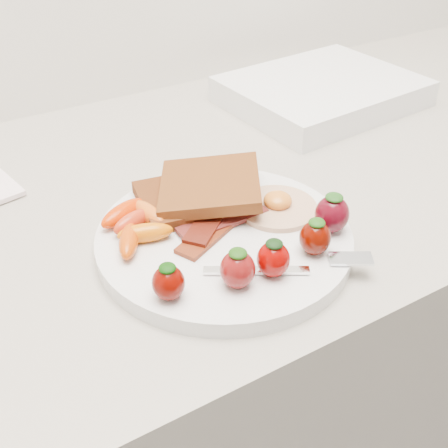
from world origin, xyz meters
TOP-DOWN VIEW (x-y plane):
  - counter at (0.00, 1.70)m, footprint 2.00×0.60m
  - plate at (0.01, 1.57)m, footprint 0.27×0.27m
  - toast_lower at (-0.01, 1.63)m, footprint 0.11×0.11m
  - toast_upper at (0.02, 1.63)m, footprint 0.15×0.15m
  - fried_egg at (0.08, 1.57)m, footprint 0.11×0.11m
  - bacon_strips at (0.00, 1.58)m, footprint 0.12×0.09m
  - baby_carrots at (-0.07, 1.61)m, footprint 0.07×0.10m
  - strawberries at (0.02, 1.50)m, footprint 0.22×0.06m
  - fork at (0.04, 1.48)m, footprint 0.16×0.08m
  - appliance at (0.33, 1.81)m, footprint 0.30×0.25m

SIDE VIEW (x-z plane):
  - counter at x=0.00m, z-range 0.00..0.90m
  - plate at x=0.01m, z-range 0.90..0.92m
  - appliance at x=0.33m, z-range 0.90..0.94m
  - fork at x=0.04m, z-range 0.92..0.92m
  - bacon_strips at x=0.00m, z-range 0.92..0.93m
  - fried_egg at x=0.08m, z-range 0.91..0.93m
  - toast_lower at x=-0.01m, z-range 0.92..0.93m
  - baby_carrots at x=-0.07m, z-range 0.92..0.94m
  - strawberries at x=0.02m, z-range 0.92..0.96m
  - toast_upper at x=0.02m, z-range 0.93..0.95m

